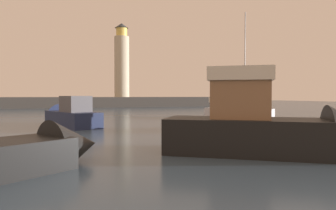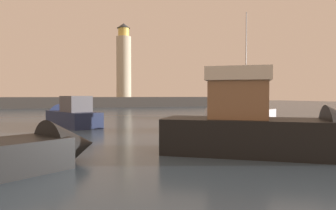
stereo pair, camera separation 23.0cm
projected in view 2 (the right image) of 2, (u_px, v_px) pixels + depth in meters
name	position (u px, v px, depth m)	size (l,w,h in m)	color
ground_plane	(119.00, 118.00, 34.60)	(220.00, 220.00, 0.00)	#384C60
breakwater	(96.00, 102.00, 65.64)	(82.67, 4.17, 2.30)	#423F3D
lighthouse	(124.00, 62.00, 67.30)	(3.29, 3.29, 16.56)	beige
motorboat_0	(243.00, 120.00, 22.51)	(7.07, 2.30, 2.86)	silver
motorboat_2	(276.00, 128.00, 12.89)	(9.30, 7.29, 4.29)	black
motorboat_3	(68.00, 115.00, 26.10)	(5.18, 8.69, 3.01)	#1E284C
sailboat_moored	(239.00, 113.00, 34.12)	(6.12, 7.55, 11.93)	silver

